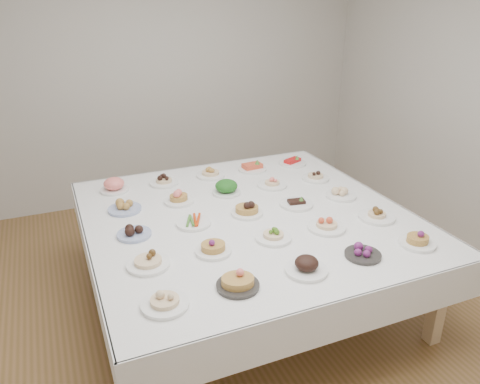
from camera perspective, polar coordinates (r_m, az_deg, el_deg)
name	(u,v)px	position (r m, az deg, el deg)	size (l,w,h in m)	color
room_envelope	(243,75)	(3.07, 0.41, 14.02)	(5.02, 5.02, 2.81)	olive
display_table	(248,222)	(3.61, 0.93, -3.66)	(2.40, 2.40, 0.75)	white
dish_0	(164,296)	(2.61, -9.20, -12.40)	(0.26, 0.26, 0.14)	white
dish_1	(238,277)	(2.72, -0.27, -10.33)	(0.25, 0.25, 0.15)	#2E2C29
dish_2	(307,263)	(2.89, 8.13, -8.56)	(0.26, 0.26, 0.14)	white
dish_3	(363,251)	(3.13, 14.79, -6.99)	(0.23, 0.23, 0.09)	#2E2C29
dish_4	(418,237)	(3.37, 20.87, -5.18)	(0.24, 0.24, 0.13)	white
dish_5	(148,256)	(2.97, -11.20, -7.64)	(0.27, 0.27, 0.15)	white
dish_6	(213,245)	(3.07, -3.30, -6.51)	(0.24, 0.24, 0.12)	white
dish_7	(273,233)	(3.23, 4.10, -4.97)	(0.25, 0.25, 0.12)	white
dish_8	(327,220)	(3.40, 10.58, -3.34)	(0.28, 0.28, 0.15)	white
dish_9	(377,211)	(3.65, 16.39, -2.22)	(0.27, 0.27, 0.14)	white
dish_10	(134,230)	(3.35, -12.82, -4.56)	(0.24, 0.24, 0.10)	#4C66B2
dish_11	(193,221)	(3.44, -5.70, -3.57)	(0.26, 0.25, 0.06)	white
dish_12	(247,206)	(3.56, 0.85, -1.71)	(0.25, 0.24, 0.15)	white
dish_13	(296,201)	(3.75, 6.89, -1.13)	(0.26, 0.26, 0.10)	white
dish_14	(341,192)	(3.96, 12.24, 0.04)	(0.25, 0.25, 0.11)	white
dish_15	(124,205)	(3.74, -13.92, -1.59)	(0.25, 0.25, 0.11)	#4C66B2
dish_16	(179,195)	(3.79, -7.50, -0.36)	(0.24, 0.24, 0.14)	white
dish_17	(226,186)	(3.92, -1.68, 0.78)	(0.27, 0.27, 0.15)	white
dish_18	(272,181)	(4.09, 3.95, 1.34)	(0.25, 0.25, 0.12)	white
dish_19	(316,175)	(4.29, 9.21, 2.11)	(0.24, 0.24, 0.11)	white
dish_20	(114,185)	(4.12, -15.11, 0.88)	(0.24, 0.24, 0.13)	white
dish_21	(164,177)	(4.18, -9.28, 1.76)	(0.26, 0.26, 0.14)	white
dish_22	(210,170)	(4.31, -3.63, 2.73)	(0.26, 0.26, 0.14)	white
dish_23	(252,165)	(4.45, 1.51, 3.34)	(0.27, 0.27, 0.12)	white
dish_24	(293,160)	(4.64, 6.42, 3.92)	(0.26, 0.26, 0.11)	white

